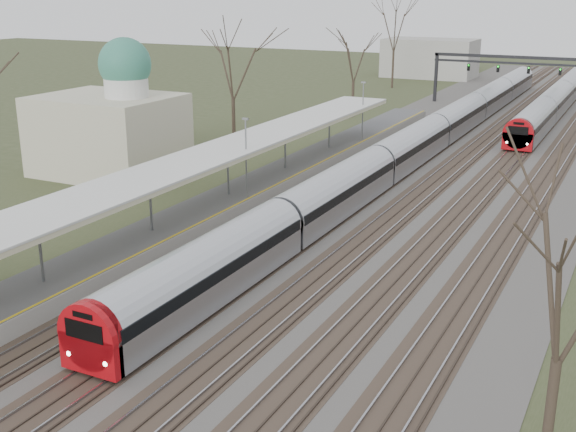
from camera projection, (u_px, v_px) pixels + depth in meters
name	position (u px, v px, depth m)	size (l,w,h in m)	color
track_bed	(455.00, 158.00, 60.27)	(24.00, 160.00, 0.22)	#474442
platform	(255.00, 189.00, 49.25)	(3.50, 69.00, 1.00)	#9E9B93
canopy	(219.00, 153.00, 44.37)	(4.10, 50.00, 3.11)	slate
dome_building	(111.00, 126.00, 54.14)	(10.00, 8.00, 10.30)	beige
signal_gantry	(523.00, 66.00, 84.31)	(21.00, 0.59, 6.08)	black
tree_west_far	(232.00, 59.00, 59.33)	(5.50, 5.50, 11.33)	#2D231C
tree_east_near	(568.00, 273.00, 18.80)	(4.50, 4.50, 9.27)	#2D231C
train_near	(435.00, 132.00, 63.90)	(2.62, 90.21, 3.05)	#A7AAB1
train_far	(569.00, 86.00, 93.36)	(2.62, 75.21, 3.05)	#A7AAB1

